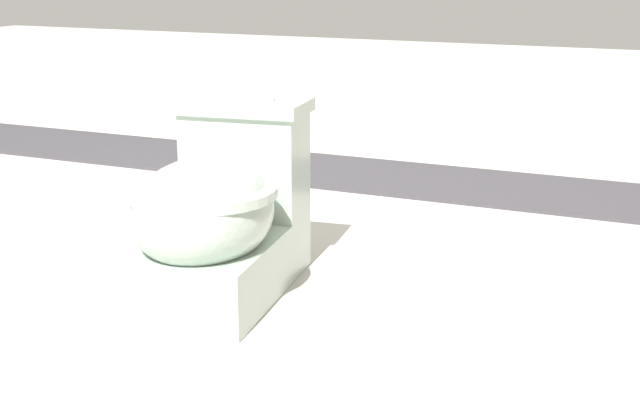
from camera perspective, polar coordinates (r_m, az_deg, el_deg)
The scene contains 3 objects.
ground_plane at distance 2.73m, azimuth -7.32°, elevation -4.00°, with size 14.00×14.00×0.00m, color beige.
gravel_strip at distance 3.63m, azimuth 9.43°, elevation 0.95°, with size 0.56×8.00×0.01m, color #423F44.
toilet at distance 2.42m, azimuth -6.56°, elevation -1.08°, with size 0.67×0.45×0.52m.
Camera 1 is at (2.20, 1.34, 0.91)m, focal length 50.00 mm.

